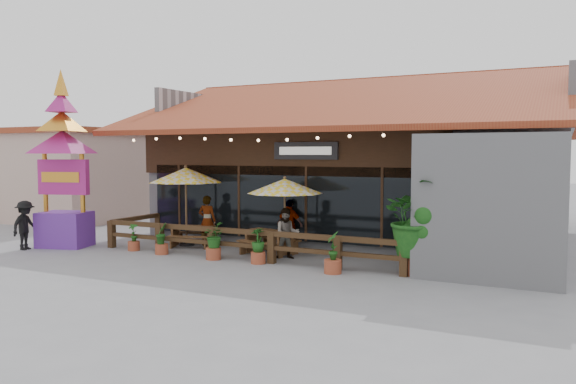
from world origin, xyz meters
The scene contains 19 objects.
ground centered at (0.00, 0.00, 0.00)m, with size 100.00×100.00×0.00m, color gray.
restaurant_building centered at (0.26, 6.61, 2.21)m, with size 15.50×14.73×6.09m.
patio_railing centered at (-2.25, -0.27, 0.61)m, with size 10.00×2.60×0.92m.
neighbor_building centered at (-15.00, 6.00, 2.14)m, with size 8.40×8.40×4.22m.
umbrella_left centered at (-4.54, 0.95, 2.38)m, with size 2.98×2.98×2.72m.
umbrella_right centered at (-0.65, 0.61, 2.12)m, with size 2.86×2.86×2.44m.
picnic_table_left centered at (-4.24, 0.90, 0.46)m, with size 1.74×1.62×0.68m.
picnic_table_right centered at (-1.25, 0.72, 0.50)m, with size 1.81×1.66×0.74m.
thai_sign_tower centered at (-8.04, -1.04, 3.34)m, with size 2.87×2.87×6.32m.
tropical_plant centered at (3.53, -0.17, 1.42)m, with size 2.35×2.29×2.48m.
diner_a centered at (-3.91, 1.27, 0.85)m, with size 0.62×0.41×1.70m, color #351E11.
diner_b centered at (-0.41, 0.30, 0.76)m, with size 0.73×0.57×1.51m, color #351E11.
diner_c centered at (-1.00, 1.67, 0.82)m, with size 0.96×0.40×1.65m, color #351E11.
pedestrian centered at (-8.71, -2.04, 0.80)m, with size 1.03×0.59×1.59m, color black.
planter_a centered at (-5.45, -0.62, 0.39)m, with size 0.38×0.38×0.92m.
planter_b centered at (-4.23, -0.74, 0.45)m, with size 0.40×0.40×0.99m.
planter_c centered at (-2.31, -0.75, 0.61)m, with size 0.86×0.87×1.08m.
planter_d centered at (-0.83, -0.70, 0.49)m, with size 0.53×0.53×1.02m.
planter_e centered at (1.55, -0.97, 0.47)m, with size 0.45×0.47×1.11m.
Camera 1 is at (6.89, -14.41, 3.13)m, focal length 35.00 mm.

